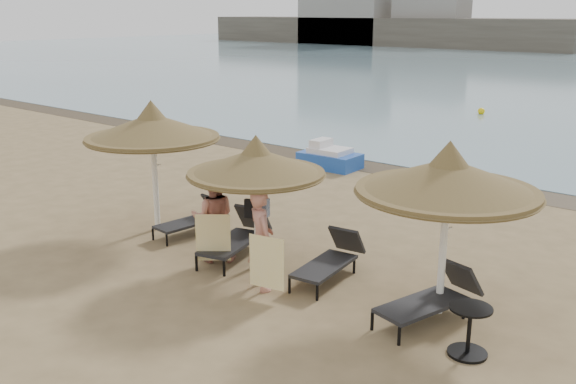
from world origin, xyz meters
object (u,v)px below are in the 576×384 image
(person_right, at_px, (261,231))
(pedal_boat, at_px, (329,157))
(palapa_center, at_px, (256,163))
(side_table, at_px, (469,332))
(lounger_far_left, at_px, (195,218))
(lounger_near_right, at_px, (331,258))
(palapa_left, at_px, (152,127))
(palapa_right, at_px, (448,178))
(person_left, at_px, (213,210))
(lounger_far_right, at_px, (433,297))
(lounger_near_left, at_px, (238,236))

(person_right, relative_size, pedal_boat, 1.12)
(palapa_center, xyz_separation_m, side_table, (4.76, -0.53, -1.79))
(lounger_far_left, height_order, lounger_near_right, lounger_near_right)
(palapa_left, relative_size, pedal_boat, 1.55)
(palapa_center, height_order, palapa_right, palapa_right)
(lounger_far_left, height_order, side_table, lounger_far_left)
(palapa_center, distance_m, person_left, 1.45)
(lounger_far_right, bearing_deg, lounger_near_left, -166.14)
(lounger_near_right, bearing_deg, person_left, -168.54)
(palapa_left, distance_m, person_right, 4.46)
(palapa_center, height_order, person_right, palapa_center)
(palapa_left, distance_m, lounger_near_right, 5.27)
(person_right, bearing_deg, person_left, 14.54)
(palapa_left, bearing_deg, pedal_boat, 94.13)
(palapa_right, distance_m, lounger_far_left, 6.59)
(lounger_far_right, bearing_deg, lounger_near_right, -173.45)
(palapa_right, xyz_separation_m, person_right, (-3.01, -1.19, -1.27))
(lounger_near_right, relative_size, person_right, 0.90)
(side_table, distance_m, person_left, 5.73)
(lounger_near_right, bearing_deg, palapa_left, 176.13)
(lounger_far_right, bearing_deg, lounger_far_left, -169.18)
(person_right, bearing_deg, lounger_far_right, -135.08)
(lounger_near_left, bearing_deg, lounger_far_right, -15.68)
(side_table, relative_size, person_left, 0.36)
(pedal_boat, bearing_deg, palapa_center, -65.43)
(person_left, bearing_deg, palapa_left, -55.23)
(palapa_center, distance_m, pedal_boat, 8.93)
(palapa_center, distance_m, side_table, 5.11)
(palapa_right, relative_size, pedal_boat, 1.52)
(palapa_left, height_order, side_table, palapa_left)
(palapa_right, distance_m, lounger_near_right, 3.06)
(person_left, bearing_deg, palapa_right, 146.01)
(lounger_far_left, xyz_separation_m, person_left, (1.57, -0.89, 0.72))
(lounger_near_left, height_order, person_left, person_left)
(lounger_near_left, distance_m, pedal_boat, 8.23)
(side_table, height_order, pedal_boat, pedal_boat)
(palapa_right, xyz_separation_m, lounger_near_right, (-2.31, 0.04, -2.00))
(palapa_right, bearing_deg, person_right, -158.41)
(palapa_center, height_order, pedal_boat, palapa_center)
(lounger_far_left, xyz_separation_m, person_right, (3.26, -1.31, 0.75))
(side_table, xyz_separation_m, person_left, (-5.68, 0.22, 0.72))
(lounger_far_right, xyz_separation_m, side_table, (0.95, -0.71, -0.04))
(lounger_near_right, bearing_deg, palapa_right, -8.36)
(palapa_center, relative_size, lounger_near_right, 1.36)
(person_left, bearing_deg, palapa_center, 155.59)
(lounger_near_left, bearing_deg, person_left, -121.69)
(palapa_left, height_order, lounger_far_left, palapa_left)
(palapa_right, bearing_deg, person_left, -170.63)
(palapa_left, relative_size, lounger_far_left, 1.66)
(lounger_far_left, relative_size, lounger_near_right, 0.92)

